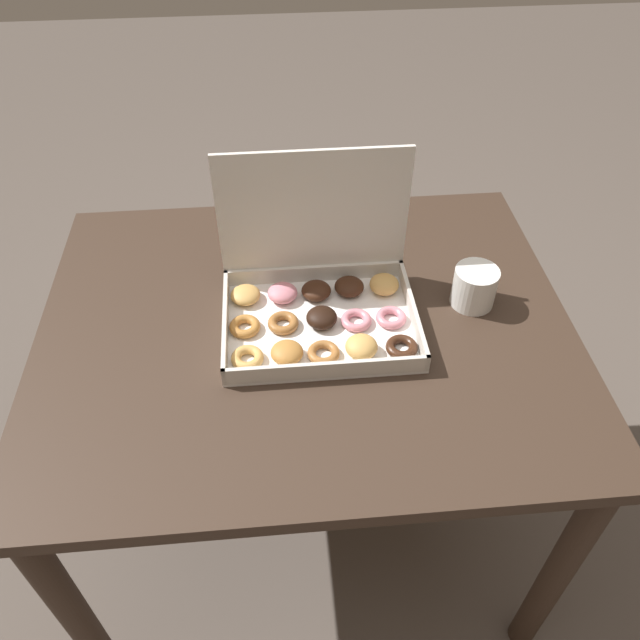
{
  "coord_description": "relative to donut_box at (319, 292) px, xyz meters",
  "views": [
    {
      "loc": [
        -0.05,
        -0.87,
        1.57
      ],
      "look_at": [
        0.03,
        -0.01,
        0.74
      ],
      "focal_mm": 35.0,
      "sensor_mm": 36.0,
      "label": 1
    }
  ],
  "objects": [
    {
      "name": "coffee_mug",
      "position": [
        0.31,
        0.0,
        -0.01
      ],
      "size": [
        0.09,
        0.09,
        0.08
      ],
      "color": "white",
      "rests_on": "dining_table"
    },
    {
      "name": "ground_plane",
      "position": [
        -0.03,
        -0.03,
        -0.77
      ],
      "size": [
        8.0,
        8.0,
        0.0
      ],
      "primitive_type": "plane",
      "color": "#564C44"
    },
    {
      "name": "dining_table",
      "position": [
        -0.03,
        -0.03,
        -0.16
      ],
      "size": [
        1.04,
        0.84,
        0.72
      ],
      "color": "#38281E",
      "rests_on": "ground_plane"
    },
    {
      "name": "donut_box",
      "position": [
        0.0,
        0.0,
        0.0
      ],
      "size": [
        0.37,
        0.28,
        0.3
      ],
      "color": "white",
      "rests_on": "dining_table"
    }
  ]
}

